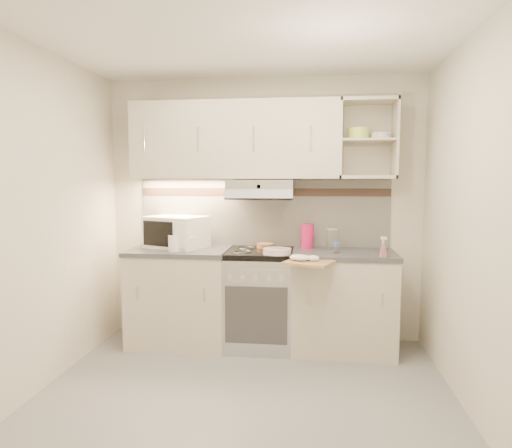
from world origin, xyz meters
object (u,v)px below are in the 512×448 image
Objects in this scene: plate_stack at (277,251)px; pink_pitcher at (307,236)px; electric_range at (260,298)px; glass_jar at (333,239)px; cutting_board at (309,262)px; watering_can at (177,242)px; spray_bottle at (383,248)px; microwave at (176,232)px.

pink_pitcher is at bearing 54.47° from plate_stack.
electric_range is 3.66× the size of plate_stack.
glass_jar is (0.66, 0.08, 0.55)m from electric_range.
glass_jar is 0.57× the size of cutting_board.
watering_can reaches higher than spray_bottle.
pink_pitcher is (1.23, 0.10, -0.03)m from microwave.
glass_jar is at bearing 86.70° from cutting_board.
spray_bottle is at bearing -36.78° from glass_jar.
cutting_board is at bearing -40.19° from electric_range.
plate_stack is 0.67× the size of cutting_board.
watering_can is at bearing -171.22° from cutting_board.
glass_jar is (1.46, 0.00, -0.04)m from microwave.
microwave reaches higher than spray_bottle.
pink_pitcher reaches higher than spray_bottle.
cutting_board is at bearing 2.03° from microwave.
spray_bottle is at bearing -53.83° from pink_pitcher.
electric_range is 0.92m from watering_can.
pink_pitcher is at bearing 19.26° from watering_can.
glass_jar is at bearing -44.92° from pink_pitcher.
plate_stack is at bearing 165.38° from cutting_board.
watering_can is 0.72× the size of cutting_board.
electric_range is 4.99× the size of spray_bottle.
pink_pitcher reaches higher than glass_jar.
glass_jar reaches higher than cutting_board.
watering_can is 1.80m from spray_bottle.
pink_pitcher is (1.17, 0.30, 0.04)m from watering_can.
microwave reaches higher than electric_range.
electric_range is at bearing -172.97° from glass_jar.
plate_stack is at bearing -147.01° from pink_pitcher.
microwave is 2.42× the size of watering_can.
glass_jar is at bearing 122.20° from spray_bottle.
glass_jar reaches higher than plate_stack.
watering_can reaches higher than plate_stack.
spray_bottle reaches higher than plate_stack.
electric_range is 1.20m from spray_bottle.
watering_can is 0.91m from plate_stack.
microwave is at bearing 174.37° from electric_range.
electric_range is 3.45× the size of watering_can.
microwave is 2.77× the size of pink_pitcher.
cutting_board is (0.02, -0.56, -0.14)m from pink_pitcher.
electric_range reaches higher than cutting_board.
spray_bottle reaches higher than electric_range.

